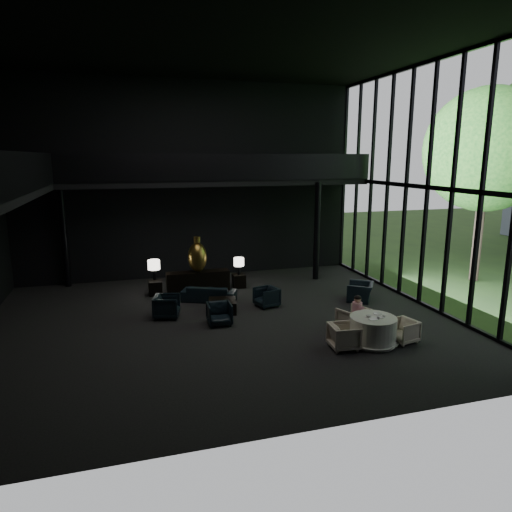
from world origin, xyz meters
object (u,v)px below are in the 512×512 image
object	(u,v)px
table_lamp_left	(154,266)
lounge_armchair_east	(267,297)
dining_chair_west	(344,336)
dining_table	(373,332)
table_lamp_right	(239,263)
console	(198,281)
sofa	(209,292)
dining_chair_north	(353,318)
side_table_right	(239,281)
bronze_urn	(197,257)
window_armchair	(360,290)
coffee_table	(222,306)
child	(357,306)
side_table_left	(155,288)
lounge_armchair_west	(167,305)
dining_chair_east	(403,331)
lounge_armchair_south	(219,313)

from	to	relation	value
table_lamp_left	lounge_armchair_east	distance (m)	4.46
table_lamp_left	dining_chair_west	size ratio (longest dim) A/B	1.04
dining_table	table_lamp_right	bearing A→B (deg)	108.86
console	sofa	size ratio (longest dim) A/B	1.38
console	table_lamp_left	size ratio (longest dim) A/B	3.19
dining_chair_north	dining_chair_west	world-z (taller)	dining_chair_north
side_table_right	lounge_armchair_east	xyz separation A→B (m)	(0.33, -2.53, 0.08)
bronze_urn	window_armchair	distance (m)	6.08
coffee_table	child	size ratio (longest dim) A/B	1.45
table_lamp_left	coffee_table	size ratio (longest dim) A/B	0.83
dining_chair_north	side_table_left	bearing A→B (deg)	-67.94
lounge_armchair_west	window_armchair	distance (m)	6.74
window_armchair	dining_chair_north	world-z (taller)	dining_chair_north
side_table_left	bronze_urn	bearing A→B (deg)	3.58
dining_chair_east	child	xyz separation A→B (m)	(-0.80, 1.12, 0.44)
dining_chair_west	child	xyz separation A→B (m)	(0.95, 1.08, 0.40)
side_table_left	window_armchair	distance (m)	7.43
side_table_right	window_armchair	world-z (taller)	window_armchair
child	side_table_left	bearing A→B (deg)	-44.08
sofa	dining_table	bearing A→B (deg)	149.88
coffee_table	lounge_armchair_east	bearing A→B (deg)	3.98
dining_table	table_lamp_left	bearing A→B (deg)	129.83
table_lamp_left	dining_chair_north	distance (m)	7.63
sofa	coffee_table	xyz separation A→B (m)	(0.20, -1.27, -0.14)
side_table_left	lounge_armchair_west	bearing A→B (deg)	-85.99
bronze_urn	dining_table	bearing A→B (deg)	-59.22
dining_chair_north	child	xyz separation A→B (m)	(0.12, 0.03, 0.36)
bronze_urn	lounge_armchair_south	world-z (taller)	bronze_urn
side_table_right	table_lamp_right	distance (m)	0.73
side_table_left	window_armchair	size ratio (longest dim) A/B	0.60
bronze_urn	side_table_left	distance (m)	1.92
console	coffee_table	world-z (taller)	console
table_lamp_right	dining_table	xyz separation A→B (m)	(2.15, -6.31, -0.67)
bronze_urn	sofa	distance (m)	1.67
table_lamp_right	lounge_armchair_east	xyz separation A→B (m)	(0.33, -2.50, -0.65)
dining_chair_north	dining_chair_west	xyz separation A→B (m)	(-0.82, -1.05, -0.04)
table_lamp_left	dining_chair_north	world-z (taller)	table_lamp_left
bronze_urn	table_lamp_left	xyz separation A→B (m)	(-1.60, 0.12, -0.26)
side_table_left	lounge_armchair_west	size ratio (longest dim) A/B	0.66
table_lamp_right	dining_chair_east	distance (m)	7.15
side_table_right	lounge_armchair_east	size ratio (longest dim) A/B	0.76
lounge_armchair_south	coffee_table	distance (m)	1.18
table_lamp_right	window_armchair	distance (m)	4.69
side_table_left	dining_chair_west	bearing A→B (deg)	-54.79
dining_chair_east	table_lamp_left	bearing A→B (deg)	-149.76
console	table_lamp_left	distance (m)	1.74
dining_chair_north	dining_chair_east	world-z (taller)	dining_chair_north
console	lounge_armchair_east	bearing A→B (deg)	-52.35
table_lamp_right	sofa	size ratio (longest dim) A/B	0.39
lounge_armchair_south	side_table_right	bearing A→B (deg)	69.51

